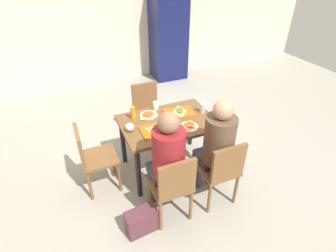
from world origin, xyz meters
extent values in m
cube|color=#9E998E|center=(0.00, 0.00, -0.01)|extent=(10.00, 10.00, 0.02)
cube|color=beige|center=(0.00, 3.20, 1.40)|extent=(10.00, 0.10, 2.80)
cube|color=brown|center=(0.00, 0.00, 0.70)|extent=(1.12, 0.78, 0.04)
cylinder|color=black|center=(-0.50, -0.33, 0.34)|extent=(0.06, 0.06, 0.68)
cylinder|color=black|center=(0.50, -0.33, 0.34)|extent=(0.06, 0.06, 0.68)
cylinder|color=black|center=(-0.50, 0.33, 0.34)|extent=(0.06, 0.06, 0.68)
cylinder|color=black|center=(0.50, 0.33, 0.34)|extent=(0.06, 0.06, 0.68)
cube|color=brown|center=(-0.28, -0.69, 0.44)|extent=(0.40, 0.40, 0.03)
cube|color=brown|center=(-0.28, -0.87, 0.66)|extent=(0.38, 0.04, 0.40)
cylinder|color=brown|center=(-0.45, -0.52, 0.21)|extent=(0.04, 0.04, 0.43)
cylinder|color=brown|center=(-0.11, -0.52, 0.21)|extent=(0.04, 0.04, 0.43)
cylinder|color=brown|center=(-0.45, -0.86, 0.21)|extent=(0.04, 0.04, 0.43)
cylinder|color=brown|center=(-0.11, -0.86, 0.21)|extent=(0.04, 0.04, 0.43)
cube|color=brown|center=(0.28, -0.69, 0.44)|extent=(0.40, 0.40, 0.03)
cube|color=brown|center=(0.28, -0.87, 0.66)|extent=(0.38, 0.04, 0.40)
cylinder|color=brown|center=(0.11, -0.52, 0.21)|extent=(0.04, 0.04, 0.43)
cylinder|color=brown|center=(0.45, -0.52, 0.21)|extent=(0.04, 0.04, 0.43)
cylinder|color=brown|center=(0.11, -0.86, 0.21)|extent=(0.04, 0.04, 0.43)
cylinder|color=brown|center=(0.45, -0.86, 0.21)|extent=(0.04, 0.04, 0.43)
cube|color=brown|center=(0.00, 0.69, 0.44)|extent=(0.40, 0.40, 0.03)
cube|color=brown|center=(0.00, 0.87, 0.66)|extent=(0.38, 0.04, 0.40)
cylinder|color=brown|center=(0.17, 0.52, 0.21)|extent=(0.04, 0.04, 0.43)
cylinder|color=brown|center=(-0.17, 0.52, 0.21)|extent=(0.04, 0.04, 0.43)
cylinder|color=brown|center=(0.17, 0.86, 0.21)|extent=(0.04, 0.04, 0.43)
cylinder|color=brown|center=(-0.17, 0.86, 0.21)|extent=(0.04, 0.04, 0.43)
cube|color=brown|center=(-0.86, 0.00, 0.44)|extent=(0.40, 0.40, 0.03)
cube|color=brown|center=(-1.04, 0.00, 0.66)|extent=(0.04, 0.38, 0.40)
cylinder|color=brown|center=(-0.69, 0.17, 0.21)|extent=(0.04, 0.04, 0.43)
cylinder|color=brown|center=(-0.69, -0.17, 0.21)|extent=(0.04, 0.04, 0.43)
cylinder|color=brown|center=(-1.03, 0.17, 0.21)|extent=(0.04, 0.04, 0.43)
cylinder|color=brown|center=(-1.03, -0.17, 0.21)|extent=(0.04, 0.04, 0.43)
cylinder|color=#383842|center=(-0.36, -0.46, 0.23)|extent=(0.10, 0.10, 0.46)
cylinder|color=#383842|center=(-0.20, -0.46, 0.23)|extent=(0.10, 0.10, 0.46)
cube|color=#383842|center=(-0.28, -0.56, 0.51)|extent=(0.32, 0.28, 0.10)
cylinder|color=maroon|center=(-0.28, -0.67, 0.82)|extent=(0.32, 0.32, 0.52)
sphere|color=#8C664C|center=(-0.28, -0.67, 1.17)|extent=(0.20, 0.20, 0.20)
cylinder|color=#383842|center=(0.20, -0.46, 0.23)|extent=(0.10, 0.10, 0.46)
cylinder|color=#383842|center=(0.36, -0.46, 0.23)|extent=(0.10, 0.10, 0.46)
cube|color=#383842|center=(0.28, -0.56, 0.51)|extent=(0.32, 0.28, 0.10)
cylinder|color=brown|center=(0.28, -0.67, 0.82)|extent=(0.32, 0.32, 0.52)
sphere|color=tan|center=(0.28, -0.67, 1.17)|extent=(0.20, 0.20, 0.20)
cube|color=#D85914|center=(-0.20, -0.14, 0.73)|extent=(0.36, 0.27, 0.02)
cube|color=#D85914|center=(0.20, 0.12, 0.73)|extent=(0.39, 0.30, 0.02)
cylinder|color=white|center=(-0.17, 0.21, 0.73)|extent=(0.22, 0.22, 0.01)
cylinder|color=white|center=(0.17, -0.21, 0.73)|extent=(0.22, 0.22, 0.01)
pyramid|color=#C68C47|center=(-0.21, -0.14, 0.75)|extent=(0.25, 0.24, 0.01)
ellipsoid|color=#D8C67F|center=(-0.21, -0.14, 0.76)|extent=(0.18, 0.17, 0.01)
pyramid|color=#DBAD60|center=(0.22, 0.13, 0.75)|extent=(0.19, 0.25, 0.01)
ellipsoid|color=#4C7233|center=(0.22, 0.13, 0.76)|extent=(0.13, 0.17, 0.01)
pyramid|color=#DBAD60|center=(-0.18, 0.21, 0.74)|extent=(0.27, 0.26, 0.01)
ellipsoid|color=#B74723|center=(-0.18, 0.21, 0.75)|extent=(0.19, 0.18, 0.01)
pyramid|color=tan|center=(0.18, -0.20, 0.74)|extent=(0.23, 0.23, 0.01)
ellipsoid|color=#B74723|center=(0.18, -0.20, 0.75)|extent=(0.16, 0.16, 0.01)
cylinder|color=white|center=(-0.03, 0.33, 0.77)|extent=(0.07, 0.07, 0.10)
cylinder|color=white|center=(0.03, -0.33, 0.77)|extent=(0.07, 0.07, 0.10)
cylinder|color=#B7BCC6|center=(0.48, 0.02, 0.78)|extent=(0.07, 0.07, 0.12)
cylinder|color=orange|center=(-0.37, 0.21, 0.80)|extent=(0.06, 0.06, 0.16)
sphere|color=silver|center=(-0.48, -0.02, 0.77)|extent=(0.10, 0.10, 0.10)
cube|color=#592D38|center=(-0.63, -0.79, 0.14)|extent=(0.33, 0.19, 0.28)
cube|color=#14194C|center=(1.23, 2.85, 0.95)|extent=(0.70, 0.60, 1.90)
camera|label=1|loc=(-1.06, -2.45, 2.41)|focal=28.20mm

